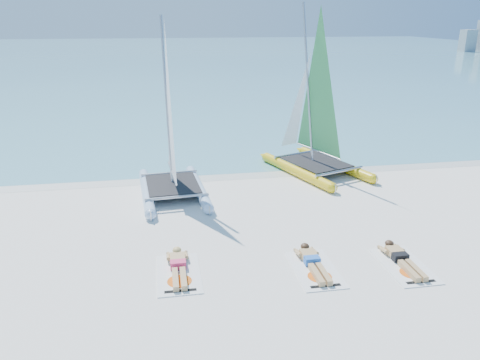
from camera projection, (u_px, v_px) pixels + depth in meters
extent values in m
plane|color=silver|center=(277.00, 237.00, 12.72)|extent=(140.00, 140.00, 0.00)
cube|color=#7DCBD0|center=(177.00, 55.00, 71.27)|extent=(140.00, 115.00, 0.01)
cube|color=silver|center=(242.00, 173.00, 17.83)|extent=(140.00, 1.40, 0.01)
cube|color=gray|center=(468.00, 41.00, 77.45)|extent=(2.00, 2.00, 3.50)
cylinder|color=#C0E3FC|center=(147.00, 192.00, 15.48)|extent=(0.62, 3.90, 0.34)
cone|color=#C0E3FC|center=(143.00, 172.00, 17.44)|extent=(0.36, 0.52, 0.33)
cylinder|color=#C0E3FC|center=(198.00, 187.00, 15.88)|extent=(0.62, 3.90, 0.34)
cone|color=#C0E3FC|center=(190.00, 168.00, 17.84)|extent=(0.36, 0.52, 0.33)
cube|color=black|center=(173.00, 184.00, 15.61)|extent=(1.82, 2.25, 0.03)
cylinder|color=#B0B1B7|center=(166.00, 101.00, 15.36)|extent=(0.15, 1.02, 5.35)
cylinder|color=yellow|center=(296.00, 171.00, 17.52)|extent=(1.74, 4.07, 0.37)
cone|color=yellow|center=(263.00, 156.00, 19.42)|extent=(0.51, 0.62, 0.35)
cylinder|color=yellow|center=(335.00, 164.00, 18.38)|extent=(1.74, 4.07, 0.37)
cone|color=yellow|center=(300.00, 150.00, 20.28)|extent=(0.51, 0.62, 0.35)
cube|color=black|center=(316.00, 162.00, 17.88)|extent=(2.47, 2.77, 0.03)
cylinder|color=#B0B1B7|center=(308.00, 83.00, 17.54)|extent=(0.45, 1.07, 5.77)
cube|color=white|center=(179.00, 274.00, 10.88)|extent=(1.00, 1.85, 0.02)
cube|color=tan|center=(178.00, 260.00, 11.24)|extent=(0.36, 0.55, 0.17)
cube|color=#EC376B|center=(178.00, 264.00, 11.05)|extent=(0.37, 0.22, 0.17)
cube|color=tan|center=(179.00, 279.00, 10.51)|extent=(0.31, 0.85, 0.13)
sphere|color=tan|center=(177.00, 252.00, 11.57)|extent=(0.21, 0.21, 0.21)
ellipsoid|color=tan|center=(177.00, 250.00, 11.57)|extent=(0.22, 0.24, 0.15)
cube|color=white|center=(315.00, 269.00, 11.06)|extent=(1.00, 1.85, 0.02)
cube|color=tan|center=(309.00, 256.00, 11.43)|extent=(0.36, 0.55, 0.17)
cube|color=blue|center=(312.00, 260.00, 11.24)|extent=(0.37, 0.22, 0.17)
cube|color=tan|center=(320.00, 275.00, 10.69)|extent=(0.31, 0.85, 0.13)
sphere|color=tan|center=(305.00, 248.00, 11.76)|extent=(0.21, 0.21, 0.21)
ellipsoid|color=#3A2415|center=(305.00, 246.00, 11.75)|extent=(0.22, 0.24, 0.15)
cube|color=white|center=(404.00, 266.00, 11.22)|extent=(1.00, 1.85, 0.02)
cube|color=tan|center=(396.00, 253.00, 11.58)|extent=(0.36, 0.55, 0.17)
cube|color=black|center=(400.00, 257.00, 11.40)|extent=(0.37, 0.22, 0.17)
cube|color=tan|center=(413.00, 271.00, 10.85)|extent=(0.31, 0.85, 0.13)
sphere|color=tan|center=(389.00, 245.00, 11.91)|extent=(0.21, 0.21, 0.21)
ellipsoid|color=#3A2415|center=(389.00, 243.00, 11.91)|extent=(0.22, 0.24, 0.15)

